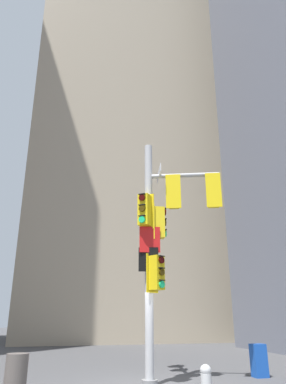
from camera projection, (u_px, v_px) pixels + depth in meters
name	position (u px, v px, depth m)	size (l,w,h in m)	color
building_mid_block	(118.00, 156.00, 38.02)	(16.64, 16.64, 35.78)	tan
signal_pole_assembly	(158.00, 232.00, 11.62)	(2.64, 3.48, 7.34)	#B2B2B5
newspaper_box	(259.00, 360.00, 11.48)	(0.45, 0.36, 0.98)	#194CB2
trash_bin	(16.00, 374.00, 8.96)	(0.55, 0.55, 0.93)	#59514C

